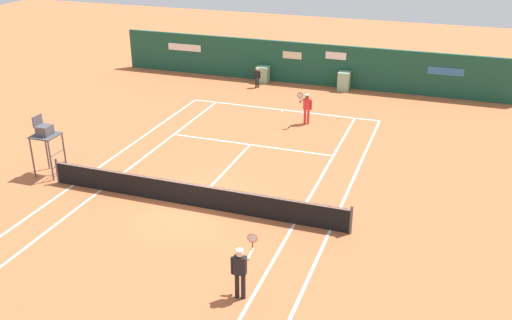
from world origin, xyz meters
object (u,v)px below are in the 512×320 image
(player_near_side, at_px, (240,268))
(tennis_ball_near_service_line, at_px, (336,122))
(player_on_baseline, at_px, (307,106))
(ball_kid_right_post, at_px, (257,76))
(umpire_chair, at_px, (45,135))

(player_near_side, distance_m, tennis_ball_near_service_line, 15.26)
(player_on_baseline, relative_size, ball_kid_right_post, 1.47)
(player_on_baseline, bearing_deg, ball_kid_right_post, -47.48)
(player_on_baseline, bearing_deg, umpire_chair, 49.55)
(umpire_chair, relative_size, tennis_ball_near_service_line, 38.21)
(player_on_baseline, distance_m, tennis_ball_near_service_line, 1.81)
(umpire_chair, height_order, ball_kid_right_post, umpire_chair)
(player_on_baseline, xyz_separation_m, player_near_side, (1.91, -14.57, 0.03))
(umpire_chair, bearing_deg, tennis_ball_near_service_line, 135.44)
(player_near_side, xyz_separation_m, ball_kid_right_post, (-6.41, 19.77, -0.28))
(tennis_ball_near_service_line, bearing_deg, umpire_chair, -134.56)
(umpire_chair, distance_m, player_on_baseline, 12.79)
(ball_kid_right_post, bearing_deg, player_on_baseline, 130.31)
(umpire_chair, height_order, tennis_ball_near_service_line, umpire_chair)
(ball_kid_right_post, bearing_deg, player_near_side, 107.39)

